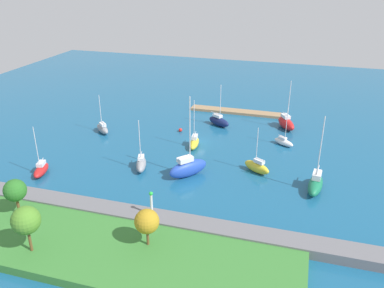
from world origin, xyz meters
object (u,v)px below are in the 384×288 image
Objects in this scene: park_tree_west at (26,220)px; sailboat_blue_far_south at (188,168)px; sailboat_navy_west_end at (219,121)px; mooring_buoy_red at (180,130)px; harbor_beacon at (151,202)px; sailboat_gray_by_breakwater at (141,164)px; park_tree_east at (15,191)px; sailboat_white_lone_south at (284,142)px; pier_dock at (235,111)px; sailboat_red_along_channel at (41,170)px; park_tree_midwest at (147,222)px; sailboat_gray_east_end at (103,128)px; sailboat_yellow_mid_basin at (257,167)px; sailboat_green_far_north at (316,184)px; sailboat_red_lone_north at (286,123)px; sailboat_yellow_off_beacon at (194,142)px.

park_tree_west is 29.07m from sailboat_blue_far_south.
mooring_buoy_red is at bearing -108.93° from sailboat_navy_west_end.
harbor_beacon is 0.39× the size of sailboat_gray_by_breakwater.
sailboat_white_lone_south reaches higher than park_tree_east.
sailboat_navy_west_end is at bearing -140.71° from mooring_buoy_red.
sailboat_red_along_channel is at bearing 57.33° from pier_dock.
sailboat_white_lone_south is at bearing 128.28° from pier_dock.
pier_dock is 6.05× the size of harbor_beacon.
sailboat_blue_far_south reaches higher than park_tree_midwest.
harbor_beacon is 0.38× the size of sailboat_navy_west_end.
park_tree_midwest is 6.24× the size of mooring_buoy_red.
sailboat_gray_east_end is at bearing -50.93° from harbor_beacon.
sailboat_yellow_mid_basin is (-10.24, -25.57, -3.55)m from park_tree_midwest.
sailboat_green_far_north reaches higher than park_tree_midwest.
sailboat_gray_east_end reaches higher than pier_dock.
park_tree_midwest is (-20.25, 1.14, -0.35)m from park_tree_east.
sailboat_navy_west_end reaches higher than harbor_beacon.
sailboat_yellow_mid_basin is at bearing -152.17° from sailboat_gray_east_end.
sailboat_white_lone_south is at bearing 7.38° from sailboat_navy_west_end.
pier_dock is 4.45× the size of park_tree_midwest.
sailboat_white_lone_south reaches higher than harbor_beacon.
sailboat_red_along_channel is at bearing -114.40° from sailboat_white_lone_south.
sailboat_white_lone_south is 0.96× the size of sailboat_gray_east_end.
sailboat_blue_far_south is (14.61, 27.63, 0.32)m from sailboat_red_lone_north.
sailboat_red_lone_north is 40.93m from sailboat_gray_east_end.
harbor_beacon is 14.92m from sailboat_blue_far_south.
sailboat_red_along_channel is at bearing 145.03° from sailboat_blue_far_south.
harbor_beacon is at bearing -143.19° from sailboat_blue_far_south.
sailboat_red_lone_north is at bearing -125.59° from park_tree_east.
sailboat_blue_far_south reaches higher than park_tree_west.
sailboat_blue_far_south reaches higher than sailboat_gray_east_end.
sailboat_blue_far_south is at bearing -93.12° from harbor_beacon.
sailboat_yellow_off_beacon is 13.12m from sailboat_navy_west_end.
sailboat_navy_west_end is (-2.08, -12.95, 0.12)m from sailboat_yellow_off_beacon.
sailboat_white_lone_south is 0.62× the size of sailboat_green_far_north.
park_tree_west is 0.73× the size of sailboat_gray_east_end.
harbor_beacon is 0.46× the size of sailboat_white_lone_south.
pier_dock is 2.33× the size of sailboat_navy_west_end.
pier_dock is at bearing 37.14° from sailboat_blue_far_south.
sailboat_yellow_off_beacon is 8.73m from mooring_buoy_red.
sailboat_yellow_off_beacon is 1.10× the size of sailboat_red_along_channel.
sailboat_yellow_mid_basin is (-30.49, -24.43, -3.90)m from park_tree_east.
sailboat_yellow_off_beacon is (3.42, -32.80, -3.67)m from park_tree_midwest.
sailboat_yellow_mid_basin is at bearing -103.30° from sailboat_green_far_north.
sailboat_blue_far_south is at bearing -80.34° from sailboat_green_far_north.
sailboat_yellow_mid_basin is (-35.13, 8.79, 0.11)m from sailboat_gray_east_end.
sailboat_navy_west_end is at bearing -112.98° from park_tree_east.
harbor_beacon is at bearing -165.26° from park_tree_east.
sailboat_yellow_mid_basin reaches higher than mooring_buoy_red.
sailboat_navy_west_end is at bearing -170.73° from sailboat_white_lone_south.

